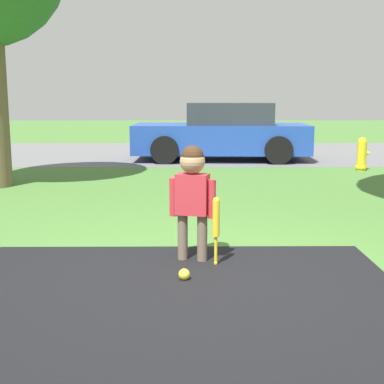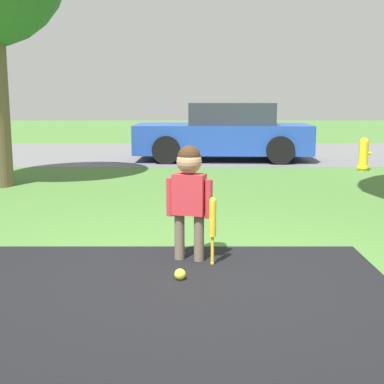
% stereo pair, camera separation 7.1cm
% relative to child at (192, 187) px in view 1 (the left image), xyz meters
% --- Properties ---
extents(ground_plane, '(60.00, 60.00, 0.00)m').
position_rel_child_xyz_m(ground_plane, '(0.16, -0.56, -0.68)').
color(ground_plane, '#477533').
extents(street_strip, '(40.00, 6.00, 0.01)m').
position_rel_child_xyz_m(street_strip, '(0.16, 9.51, -0.68)').
color(street_strip, slate).
rests_on(street_strip, ground).
extents(child, '(0.42, 0.23, 1.05)m').
position_rel_child_xyz_m(child, '(0.00, 0.00, 0.00)').
color(child, '#6B5B4C').
rests_on(child, ground).
extents(baseball_bat, '(0.06, 0.06, 0.61)m').
position_rel_child_xyz_m(baseball_bat, '(0.21, -0.14, -0.28)').
color(baseball_bat, yellow).
rests_on(baseball_bat, ground).
extents(sports_ball, '(0.09, 0.09, 0.09)m').
position_rel_child_xyz_m(sports_ball, '(-0.07, -0.54, -0.63)').
color(sports_ball, yellow).
rests_on(sports_ball, ground).
extents(fire_hydrant, '(0.26, 0.24, 0.67)m').
position_rel_child_xyz_m(fire_hydrant, '(3.49, 6.03, -0.35)').
color(fire_hydrant, yellow).
rests_on(fire_hydrant, ground).
extents(parked_car, '(4.11, 2.02, 1.34)m').
position_rel_child_xyz_m(parked_car, '(0.79, 7.92, -0.05)').
color(parked_car, '#2347AD').
rests_on(parked_car, ground).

